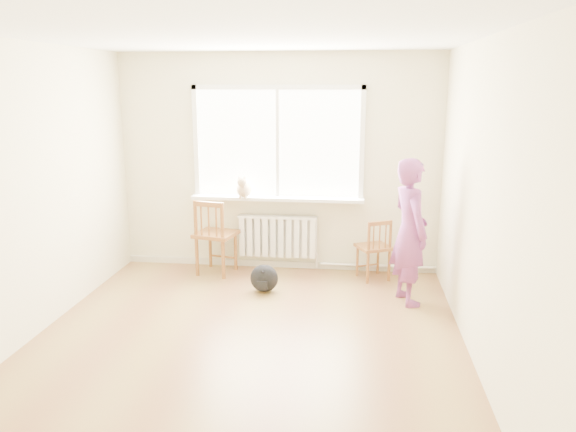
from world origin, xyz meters
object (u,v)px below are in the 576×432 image
(person, at_px, (410,232))
(cat, at_px, (244,188))
(backpack, at_px, (264,278))
(chair_left, at_px, (214,237))
(chair_right, at_px, (375,249))

(person, distance_m, cat, 2.13)
(cat, xyz_separation_m, backpack, (0.36, -0.71, -0.91))
(person, distance_m, backpack, 1.71)
(chair_left, xyz_separation_m, backpack, (0.71, -0.53, -0.32))
(chair_left, relative_size, person, 0.60)
(person, xyz_separation_m, cat, (-1.95, 0.81, 0.28))
(chair_left, xyz_separation_m, chair_right, (1.97, 0.03, -0.10))
(person, bearing_deg, chair_right, 6.47)
(chair_right, xyz_separation_m, person, (0.33, -0.67, 0.41))
(chair_right, relative_size, backpack, 2.37)
(backpack, bearing_deg, cat, 116.76)
(chair_left, height_order, chair_right, chair_left)
(cat, distance_m, backpack, 1.21)
(cat, bearing_deg, chair_left, -152.72)
(chair_right, xyz_separation_m, backpack, (-1.26, -0.56, -0.22))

